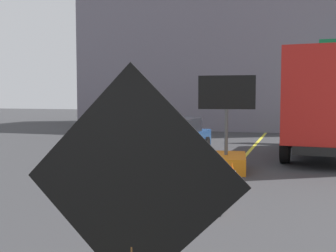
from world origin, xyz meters
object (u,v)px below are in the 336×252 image
at_px(box_truck, 324,103).
at_px(traffic_cone_mid_lane, 213,195).
at_px(arrow_board_trailer, 226,154).
at_px(traffic_cone_near_sign, 166,241).
at_px(pickup_car, 170,139).
at_px(traffic_cone_far_lane, 232,175).
at_px(roadwork_sign, 132,187).

bearing_deg(box_truck, traffic_cone_mid_lane, -106.22).
distance_m(arrow_board_trailer, traffic_cone_near_sign, 6.89).
relative_size(arrow_board_trailer, traffic_cone_mid_lane, 3.97).
distance_m(box_truck, traffic_cone_mid_lane, 8.32).
xyz_separation_m(box_truck, pickup_car, (-4.94, -2.00, -1.21)).
bearing_deg(box_truck, traffic_cone_far_lane, -112.16).
bearing_deg(pickup_car, traffic_cone_near_sign, -72.78).
xyz_separation_m(pickup_car, traffic_cone_mid_lane, (2.65, -5.85, -0.36)).
relative_size(roadwork_sign, arrow_board_trailer, 0.86).
bearing_deg(roadwork_sign, traffic_cone_far_lane, 92.98).
bearing_deg(pickup_car, traffic_cone_mid_lane, -65.58).
bearing_deg(traffic_cone_far_lane, traffic_cone_near_sign, -90.57).
bearing_deg(roadwork_sign, arrow_board_trailer, 95.46).
bearing_deg(pickup_car, box_truck, 22.03).
relative_size(pickup_car, traffic_cone_far_lane, 7.61).
relative_size(box_truck, traffic_cone_mid_lane, 9.84).
height_order(roadwork_sign, traffic_cone_near_sign, roadwork_sign).
bearing_deg(arrow_board_trailer, traffic_cone_far_lane, -76.71).
height_order(box_truck, traffic_cone_near_sign, box_truck).
height_order(box_truck, traffic_cone_mid_lane, box_truck).
xyz_separation_m(traffic_cone_near_sign, traffic_cone_far_lane, (0.05, 4.78, -0.07)).
distance_m(roadwork_sign, arrow_board_trailer, 8.94).
bearing_deg(traffic_cone_far_lane, pickup_car, 126.23).
distance_m(arrow_board_trailer, pickup_car, 2.65).
height_order(box_truck, traffic_cone_far_lane, box_truck).
relative_size(traffic_cone_near_sign, traffic_cone_far_lane, 1.23).
bearing_deg(traffic_cone_far_lane, roadwork_sign, -87.02).
bearing_deg(box_truck, roadwork_sign, -98.90).
xyz_separation_m(box_truck, traffic_cone_far_lane, (-2.29, -5.61, -1.61)).
xyz_separation_m(pickup_car, traffic_cone_far_lane, (2.65, -3.62, -0.40)).
height_order(arrow_board_trailer, traffic_cone_mid_lane, arrow_board_trailer).
relative_size(pickup_car, traffic_cone_mid_lane, 6.65).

